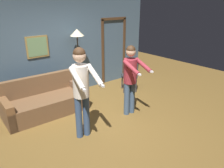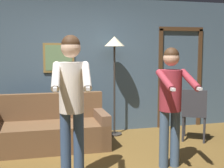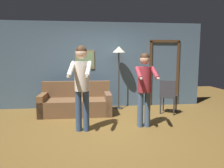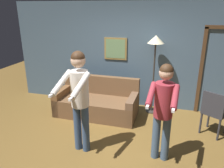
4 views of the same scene
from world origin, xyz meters
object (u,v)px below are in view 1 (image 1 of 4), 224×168
(person_standing_left, at_px, (81,85))
(dining_chair_distant, at_px, (130,75))
(person_standing_right, at_px, (131,74))
(torchiere_lamp, at_px, (77,39))
(couch, at_px, (45,102))

(person_standing_left, xyz_separation_m, dining_chair_distant, (2.32, 1.13, -0.58))
(person_standing_left, xyz_separation_m, person_standing_right, (1.36, 0.11, -0.11))
(torchiere_lamp, bearing_deg, person_standing_right, -80.52)
(person_standing_left, distance_m, dining_chair_distant, 2.64)
(person_standing_right, height_order, dining_chair_distant, person_standing_right)
(person_standing_left, distance_m, person_standing_right, 1.37)
(torchiere_lamp, height_order, dining_chair_distant, torchiere_lamp)
(torchiere_lamp, distance_m, person_standing_left, 2.23)
(torchiere_lamp, xyz_separation_m, dining_chair_distant, (1.25, -0.77, -1.07))
(couch, height_order, torchiere_lamp, torchiere_lamp)
(person_standing_right, xyz_separation_m, dining_chair_distant, (0.95, 1.02, -0.47))
(person_standing_left, relative_size, dining_chair_distant, 1.93)
(torchiere_lamp, relative_size, person_standing_right, 1.13)
(person_standing_left, bearing_deg, person_standing_right, 4.55)
(couch, relative_size, person_standing_left, 1.07)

